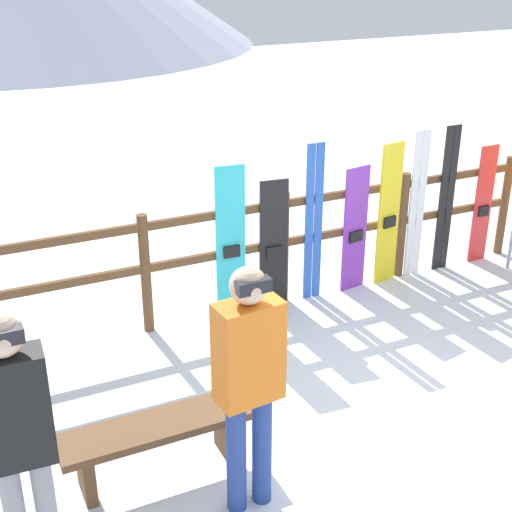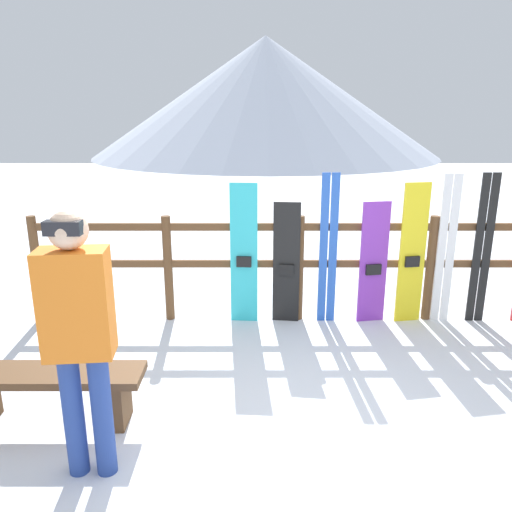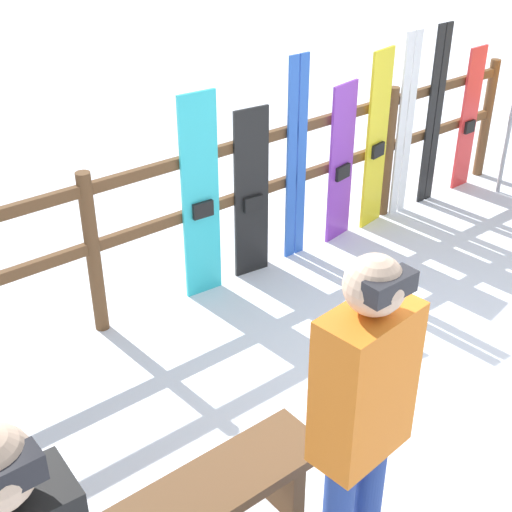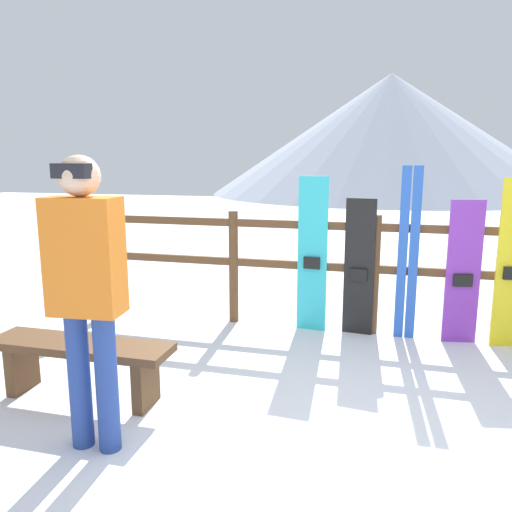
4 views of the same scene
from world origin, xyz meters
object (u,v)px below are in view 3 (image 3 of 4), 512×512
Objects in this scene: person_orange at (362,415)px; bench at (197,510)px; ski_pair_blue at (296,161)px; ski_pair_white at (405,126)px; snowboard_cyan at (201,199)px; ski_pair_black at (434,117)px; snowboard_red at (469,120)px; snowboard_purple at (341,164)px; snowboard_black_stripe at (251,195)px; snowboard_yellow at (377,141)px.

bench is at bearing 130.07° from person_orange.
ski_pair_white is at bearing 0.00° from ski_pair_blue.
ski_pair_black reaches higher than snowboard_cyan.
snowboard_red is (0.95, -0.00, -0.14)m from ski_pair_white.
snowboard_purple is 0.98× the size of snowboard_red.
ski_pair_blue is 0.53m from snowboard_purple.
snowboard_cyan is (0.95, 2.50, -0.26)m from person_orange.
ski_pair_black is at bearing 34.87° from person_orange.
snowboard_cyan is 0.93m from ski_pair_blue.
snowboard_cyan reaches higher than snowboard_purple.
snowboard_cyan reaches higher than bench.
snowboard_purple is (2.39, 2.50, -0.36)m from person_orange.
snowboard_black_stripe is at bearing 46.04° from bench.
person_orange is at bearing -133.77° from snowboard_purple.
ski_pair_white reaches higher than snowboard_black_stripe.
bench is 1.00× the size of snowboard_purple.
snowboard_cyan is at bearing -180.00° from snowboard_yellow.
bench is 4.53m from ski_pair_black.
person_orange is 1.12× the size of snowboard_cyan.
snowboard_yellow is at bearing 179.99° from snowboard_red.
person_orange reaches higher than ski_pair_black.
ski_pair_black is at bearing 0.07° from snowboard_cyan.
snowboard_yellow is 1.13× the size of snowboard_red.
person_orange reaches higher than snowboard_yellow.
bench is at bearing -149.20° from snowboard_yellow.
snowboard_black_stripe is at bearing -179.89° from ski_pair_white.
ski_pair_blue is 2.26m from snowboard_red.
ski_pair_black is (2.64, 0.00, 0.06)m from snowboard_cyan.
snowboard_cyan is 2.24m from ski_pair_white.
snowboard_red is at bearing 0.00° from snowboard_purple.
snowboard_black_stripe is at bearing -179.91° from ski_pair_black.
person_orange reaches higher than snowboard_red.
snowboard_purple is at bearing -179.83° from ski_pair_black.
ski_pair_blue reaches higher than ski_pair_white.
snowboard_yellow reaches higher than snowboard_purple.
snowboard_cyan is at bearing -179.91° from ski_pair_white.
bench is 2.45m from snowboard_cyan.
snowboard_black_stripe is 2.71m from snowboard_red.
ski_pair_blue is at bearing 39.86° from bench.
person_orange is at bearing -148.88° from snowboard_red.
snowboard_red is (2.71, 0.00, 0.01)m from snowboard_black_stripe.
snowboard_black_stripe is 1.00× the size of snowboard_purple.
person_orange is 2.69m from snowboard_cyan.
ski_pair_black is (1.71, 0.00, 0.00)m from ski_pair_blue.
snowboard_purple is (1.44, -0.00, -0.10)m from snowboard_cyan.
bench is 0.87× the size of snowboard_yellow.
bench is 0.98× the size of snowboard_red.
snowboard_black_stripe is at bearing -0.02° from snowboard_cyan.
bench is 0.82× the size of ski_pair_white.
snowboard_black_stripe is at bearing -179.99° from snowboard_yellow.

